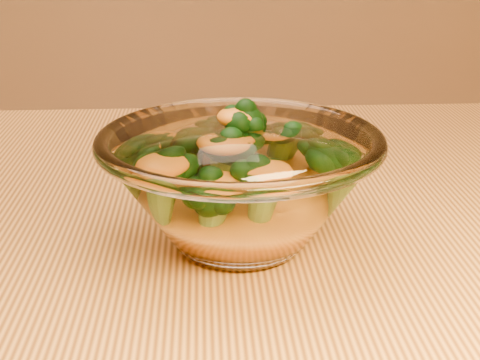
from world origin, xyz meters
name	(u,v)px	position (x,y,z in m)	size (l,w,h in m)	color
glass_bowl	(240,186)	(0.01, 0.01, 0.80)	(0.20, 0.20, 0.09)	white
cheese_sauce	(240,210)	(0.01, 0.01, 0.78)	(0.12, 0.12, 0.03)	orange
broccoli_heap	(238,164)	(0.01, 0.02, 0.81)	(0.15, 0.12, 0.07)	black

